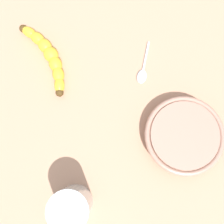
{
  "coord_description": "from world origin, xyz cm",
  "views": [
    {
      "loc": [
        -12.24,
        0.76,
        66.05
      ],
      "look_at": [
        -2.15,
        -4.74,
        5.0
      ],
      "focal_mm": 42.59,
      "sensor_mm": 36.0,
      "label": 1
    }
  ],
  "objects_px": {
    "smoothie_glass": "(72,206)",
    "banana": "(48,56)",
    "teaspoon": "(142,74)",
    "ceramic_bowl": "(183,136)"
  },
  "relations": [
    {
      "from": "smoothie_glass",
      "to": "ceramic_bowl",
      "type": "xyz_separation_m",
      "value": [
        0.01,
        -0.29,
        -0.03
      ]
    },
    {
      "from": "banana",
      "to": "teaspoon",
      "type": "relative_size",
      "value": 2.23
    },
    {
      "from": "smoothie_glass",
      "to": "teaspoon",
      "type": "height_order",
      "value": "smoothie_glass"
    },
    {
      "from": "banana",
      "to": "smoothie_glass",
      "type": "bearing_deg",
      "value": 161.6
    },
    {
      "from": "smoothie_glass",
      "to": "banana",
      "type": "bearing_deg",
      "value": -16.6
    },
    {
      "from": "banana",
      "to": "teaspoon",
      "type": "xyz_separation_m",
      "value": [
        -0.15,
        -0.18,
        -0.01
      ]
    },
    {
      "from": "banana",
      "to": "ceramic_bowl",
      "type": "relative_size",
      "value": 1.17
    },
    {
      "from": "smoothie_glass",
      "to": "ceramic_bowl",
      "type": "bearing_deg",
      "value": -87.36
    },
    {
      "from": "banana",
      "to": "teaspoon",
      "type": "distance_m",
      "value": 0.24
    },
    {
      "from": "smoothie_glass",
      "to": "teaspoon",
      "type": "relative_size",
      "value": 1.22
    }
  ]
}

